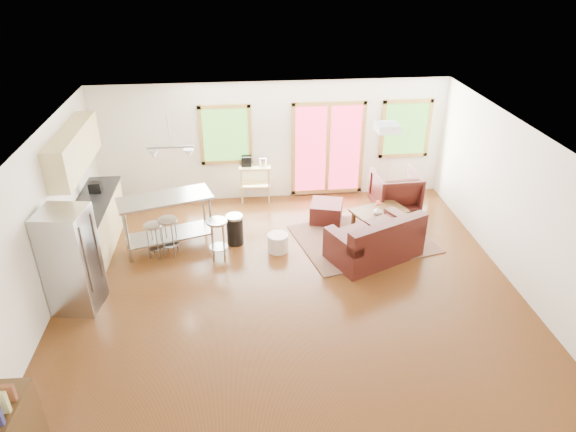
{
  "coord_description": "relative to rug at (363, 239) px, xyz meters",
  "views": [
    {
      "loc": [
        -0.74,
        -6.94,
        5.13
      ],
      "look_at": [
        0.0,
        0.3,
        1.2
      ],
      "focal_mm": 32.0,
      "sensor_mm": 36.0,
      "label": 1
    }
  ],
  "objects": [
    {
      "name": "floor",
      "position": [
        -1.58,
        -1.41,
        -0.02
      ],
      "size": [
        7.5,
        7.0,
        0.02
      ],
      "primitive_type": "cube",
      "color": "#3A1E0B",
      "rests_on": "ground"
    },
    {
      "name": "ceiling",
      "position": [
        -1.58,
        -1.41,
        2.6
      ],
      "size": [
        7.5,
        7.0,
        0.02
      ],
      "primitive_type": "cube",
      "color": "white",
      "rests_on": "ground"
    },
    {
      "name": "back_wall",
      "position": [
        -1.58,
        2.1,
        1.29
      ],
      "size": [
        7.5,
        0.02,
        2.6
      ],
      "primitive_type": "cube",
      "color": "white",
      "rests_on": "ground"
    },
    {
      "name": "left_wall",
      "position": [
        -5.34,
        -1.41,
        1.29
      ],
      "size": [
        0.02,
        7.0,
        2.6
      ],
      "primitive_type": "cube",
      "color": "white",
      "rests_on": "ground"
    },
    {
      "name": "right_wall",
      "position": [
        2.18,
        -1.41,
        1.29
      ],
      "size": [
        0.02,
        7.0,
        2.6
      ],
      "primitive_type": "cube",
      "color": "white",
      "rests_on": "ground"
    },
    {
      "name": "front_wall",
      "position": [
        -1.58,
        -4.92,
        1.29
      ],
      "size": [
        7.5,
        0.02,
        2.6
      ],
      "primitive_type": "cube",
      "color": "white",
      "rests_on": "ground"
    },
    {
      "name": "window_left",
      "position": [
        -2.58,
        2.05,
        1.49
      ],
      "size": [
        1.1,
        0.05,
        1.3
      ],
      "color": "#336020",
      "rests_on": "back_wall"
    },
    {
      "name": "french_doors",
      "position": [
        -0.38,
        2.05,
        1.09
      ],
      "size": [
        1.6,
        0.05,
        2.1
      ],
      "color": "#C72A4A",
      "rests_on": "back_wall"
    },
    {
      "name": "window_right",
      "position": [
        1.32,
        2.05,
        1.49
      ],
      "size": [
        1.1,
        0.05,
        1.3
      ],
      "color": "#336020",
      "rests_on": "back_wall"
    },
    {
      "name": "rug",
      "position": [
        0.0,
        0.0,
        0.0
      ],
      "size": [
        2.84,
        2.42,
        0.02
      ],
      "primitive_type": "cube",
      "rotation": [
        0.0,
        0.0,
        0.24
      ],
      "color": "#4A5737",
      "rests_on": "floor"
    },
    {
      "name": "loveseat",
      "position": [
        0.05,
        -0.65,
        0.33
      ],
      "size": [
        1.85,
        1.51,
        0.86
      ],
      "rotation": [
        0.0,
        0.0,
        0.43
      ],
      "color": "black",
      "rests_on": "floor"
    },
    {
      "name": "coffee_table",
      "position": [
        0.39,
        0.39,
        0.35
      ],
      "size": [
        1.21,
        0.96,
        0.42
      ],
      "rotation": [
        0.0,
        0.0,
        0.36
      ],
      "color": "#3A2712",
      "rests_on": "floor"
    },
    {
      "name": "armchair",
      "position": [
        0.95,
        1.21,
        0.46
      ],
      "size": [
        0.94,
        0.89,
        0.94
      ],
      "primitive_type": "imported",
      "rotation": [
        0.0,
        0.0,
        3.18
      ],
      "color": "black",
      "rests_on": "floor"
    },
    {
      "name": "ottoman",
      "position": [
        -0.59,
        0.82,
        0.19
      ],
      "size": [
        0.76,
        0.76,
        0.41
      ],
      "primitive_type": "cube",
      "rotation": [
        0.0,
        0.0,
        -0.27
      ],
      "color": "black",
      "rests_on": "floor"
    },
    {
      "name": "pouf",
      "position": [
        -1.68,
        -0.23,
        0.16
      ],
      "size": [
        0.51,
        0.51,
        0.34
      ],
      "primitive_type": "cylinder",
      "rotation": [
        0.0,
        0.0,
        -0.43
      ],
      "color": "silver",
      "rests_on": "floor"
    },
    {
      "name": "vase",
      "position": [
        0.31,
        0.23,
        0.5
      ],
      "size": [
        0.2,
        0.21,
        0.3
      ],
      "rotation": [
        0.0,
        0.0,
        0.16
      ],
      "color": "silver",
      "rests_on": "coffee_table"
    },
    {
      "name": "book",
      "position": [
        0.7,
        0.13,
        0.52
      ],
      "size": [
        0.19,
        0.09,
        0.27
      ],
      "primitive_type": "imported",
      "rotation": [
        0.0,
        0.0,
        -0.37
      ],
      "color": "brown",
      "rests_on": "coffee_table"
    },
    {
      "name": "cabinets",
      "position": [
        -5.07,
        0.29,
        0.92
      ],
      "size": [
        0.64,
        2.24,
        2.3
      ],
      "color": "#CEB876",
      "rests_on": "floor"
    },
    {
      "name": "refrigerator",
      "position": [
        -4.92,
        -1.53,
        0.83
      ],
      "size": [
        0.77,
        0.75,
        1.69
      ],
      "rotation": [
        0.0,
        0.0,
        -0.15
      ],
      "color": "#B7BABC",
      "rests_on": "floor"
    },
    {
      "name": "island",
      "position": [
        -3.69,
        0.1,
        0.71
      ],
      "size": [
        1.78,
        1.12,
        1.05
      ],
      "rotation": [
        0.0,
        0.0,
        0.3
      ],
      "color": "#B7BABC",
      "rests_on": "floor"
    },
    {
      "name": "cup",
      "position": [
        -3.26,
        0.04,
        1.0
      ],
      "size": [
        0.15,
        0.13,
        0.12
      ],
      "primitive_type": "imported",
      "rotation": [
        0.0,
        0.0,
        -0.31
      ],
      "color": "white",
      "rests_on": "island"
    },
    {
      "name": "bar_stool_a",
      "position": [
        -3.91,
        -0.21,
        0.49
      ],
      "size": [
        0.4,
        0.4,
        0.67
      ],
      "rotation": [
        0.0,
        0.0,
        -0.32
      ],
      "color": "#B7BABC",
      "rests_on": "floor"
    },
    {
      "name": "bar_stool_b",
      "position": [
        -3.65,
        -0.16,
        0.54
      ],
      "size": [
        0.42,
        0.42,
        0.74
      ],
      "rotation": [
        0.0,
        0.0,
        -0.23
      ],
      "color": "#B7BABC",
      "rests_on": "floor"
    },
    {
      "name": "bar_stool_c",
      "position": [
        -2.77,
        -0.37,
        0.57
      ],
      "size": [
        0.37,
        0.37,
        0.78
      ],
      "rotation": [
        0.0,
        0.0,
        -0.01
      ],
      "color": "#B7BABC",
      "rests_on": "floor"
    },
    {
      "name": "trash_can",
      "position": [
        -2.46,
        0.12,
        0.29
      ],
      "size": [
        0.43,
        0.43,
        0.6
      ],
      "rotation": [
        0.0,
        0.0,
        0.42
      ],
      "color": "black",
      "rests_on": "floor"
    },
    {
      "name": "kitchen_cart",
      "position": [
        -2.01,
        1.94,
        0.7
      ],
      "size": [
        0.71,
        0.49,
        1.05
      ],
      "rotation": [
        0.0,
        0.0,
        -0.07
      ],
      "color": "#CEB876",
      "rests_on": "floor"
    },
    {
      "name": "ceiling_flush",
      "position": [
        0.02,
        -0.81,
        2.52
      ],
      "size": [
        0.35,
        0.35,
        0.12
      ],
      "primitive_type": "cube",
      "color": "white",
      "rests_on": "ceiling"
    },
    {
      "name": "pendant_light",
      "position": [
        -3.48,
        0.09,
        1.89
      ],
      "size": [
        0.8,
        0.18,
        0.79
      ],
      "color": "gray",
      "rests_on": "ceiling"
    }
  ]
}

